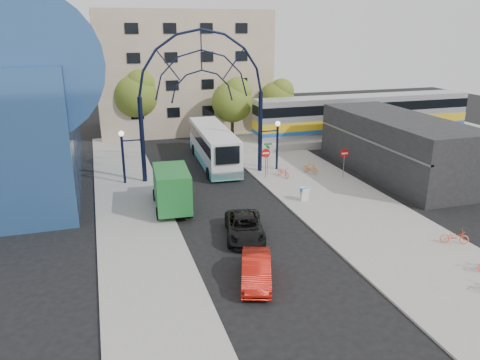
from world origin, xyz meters
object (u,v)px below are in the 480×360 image
object	(u,v)px
green_truck	(171,188)
gateway_arch	(202,75)
tree_north_a	(233,100)
bike_near_a	(283,172)
tree_north_c	(278,98)
stop_sign	(266,156)
bike_near_b	(311,168)
tree_north_b	(136,92)
street_name_sign	(268,152)
train_car	(363,114)
black_suv	(244,227)
red_sedan	(256,270)
do_not_enter_sign	(344,156)
bike_far_a	(455,237)
sandwich_board	(304,192)
city_bus	(213,145)

from	to	relation	value
green_truck	gateway_arch	bearing A→B (deg)	63.09
tree_north_a	bike_near_a	world-z (taller)	tree_north_a
tree_north_c	stop_sign	bearing A→B (deg)	-114.69
gateway_arch	bike_near_b	distance (m)	12.14
stop_sign	bike_near_b	bearing A→B (deg)	-0.87
tree_north_b	bike_near_b	distance (m)	22.57
street_name_sign	green_truck	size ratio (longest dim) A/B	0.45
tree_north_b	bike_near_a	world-z (taller)	tree_north_b
train_car	black_suv	world-z (taller)	train_car
tree_north_a	red_sedan	size ratio (longest dim) A/B	1.70
do_not_enter_sign	red_sedan	size ratio (longest dim) A/B	0.60
stop_sign	bike_near_b	world-z (taller)	stop_sign
tree_north_c	bike_near_a	bearing A→B (deg)	-109.76
street_name_sign	tree_north_b	world-z (taller)	tree_north_b
street_name_sign	green_truck	world-z (taller)	green_truck
stop_sign	bike_near_a	bearing A→B (deg)	-10.06
bike_far_a	do_not_enter_sign	bearing A→B (deg)	24.70
do_not_enter_sign	tree_north_b	distance (m)	25.09
sandwich_board	city_bus	size ratio (longest dim) A/B	0.08
sandwich_board	black_suv	bearing A→B (deg)	-143.66
green_truck	city_bus	bearing A→B (deg)	65.07
do_not_enter_sign	city_bus	world-z (taller)	city_bus
sandwich_board	tree_north_b	world-z (taller)	tree_north_b
sandwich_board	red_sedan	distance (m)	11.88
tree_north_c	red_sedan	bearing A→B (deg)	-113.24
tree_north_c	do_not_enter_sign	bearing A→B (deg)	-93.58
city_bus	red_sedan	xyz separation A→B (m)	(-3.18, -21.33, -1.06)
green_truck	bike_near_b	size ratio (longest dim) A/B	4.11
sandwich_board	bike_near_a	world-z (taller)	sandwich_board
gateway_arch	sandwich_board	bearing A→B (deg)	-55.09
stop_sign	tree_north_c	distance (m)	17.68
train_car	tree_north_b	world-z (taller)	tree_north_b
gateway_arch	tree_north_b	size ratio (longest dim) A/B	1.70
tree_north_a	black_suv	bearing A→B (deg)	-104.97
tree_north_b	bike_near_a	distance (m)	21.38
city_bus	black_suv	bearing A→B (deg)	-94.43
gateway_arch	black_suv	bearing A→B (deg)	-91.80
do_not_enter_sign	bike_near_a	distance (m)	5.21
tree_north_c	black_suv	size ratio (longest dim) A/B	1.35
tree_north_c	bike_near_b	bearing A→B (deg)	-101.32
street_name_sign	city_bus	size ratio (longest dim) A/B	0.23
tree_north_b	sandwich_board	bearing A→B (deg)	-68.41
tree_north_b	city_bus	world-z (taller)	tree_north_b
red_sedan	bike_near_b	bearing A→B (deg)	74.89
tree_north_a	bike_near_b	bearing A→B (deg)	-78.69
sandwich_board	bike_far_a	distance (m)	10.57
street_name_sign	tree_north_c	xyz separation A→B (m)	(6.92, 15.33, 2.15)
green_truck	black_suv	bearing A→B (deg)	-56.41
street_name_sign	train_car	distance (m)	17.55
bike_near_b	city_bus	bearing A→B (deg)	112.20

